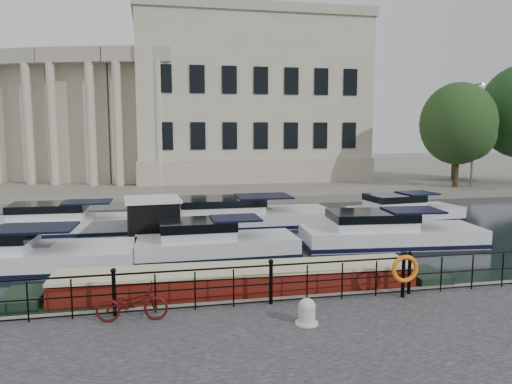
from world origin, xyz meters
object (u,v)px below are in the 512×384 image
at_px(bicycle, 132,303).
at_px(harbour_hut, 153,224).
at_px(narrowboat, 238,295).
at_px(mooring_bollard, 307,312).
at_px(life_ring_post, 405,270).

height_order(bicycle, harbour_hut, harbour_hut).
distance_m(bicycle, narrowboat, 3.52).
bearing_deg(bicycle, mooring_bollard, -100.38).
height_order(bicycle, narrowboat, bicycle).
relative_size(life_ring_post, harbour_hut, 0.37).
height_order(mooring_bollard, narrowboat, narrowboat).
xyz_separation_m(mooring_bollard, life_ring_post, (3.17, 1.20, 0.51)).
height_order(mooring_bollard, harbour_hut, harbour_hut).
height_order(narrowboat, harbour_hut, harbour_hut).
xyz_separation_m(life_ring_post, harbour_hut, (-6.68, 10.20, -0.40)).
height_order(bicycle, mooring_bollard, bicycle).
distance_m(mooring_bollard, narrowboat, 3.16).
bearing_deg(narrowboat, harbour_hut, 107.70).
relative_size(mooring_bollard, narrowboat, 0.05).
bearing_deg(life_ring_post, bicycle, -178.88).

